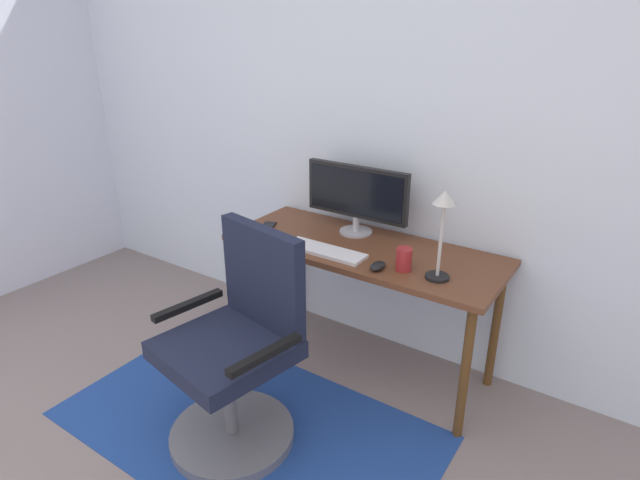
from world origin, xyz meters
name	(u,v)px	position (x,y,z in m)	size (l,w,h in m)	color
wall_back	(408,124)	(0.00, 2.20, 1.30)	(6.00, 0.10, 2.60)	white
area_rug	(247,425)	(-0.24, 1.11, 0.00)	(1.79, 1.01, 0.01)	navy
desk	(363,260)	(-0.05, 1.84, 0.64)	(1.44, 0.58, 0.72)	brown
monitor	(357,194)	(-0.18, 1.99, 0.94)	(0.60, 0.18, 0.38)	#B2B2B7
keyboard	(325,251)	(-0.17, 1.67, 0.73)	(0.43, 0.13, 0.02)	white
computer_mouse	(378,266)	(0.14, 1.65, 0.74)	(0.06, 0.10, 0.03)	black
coffee_cup	(404,259)	(0.25, 1.71, 0.78)	(0.08, 0.08, 0.11)	maroon
cell_phone	(267,227)	(-0.63, 1.78, 0.73)	(0.07, 0.14, 0.01)	black
desk_lamp	(443,218)	(0.41, 1.71, 1.01)	(0.11, 0.11, 0.41)	black
office_chair	(237,360)	(-0.23, 1.06, 0.41)	(0.64, 0.59, 1.00)	slate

